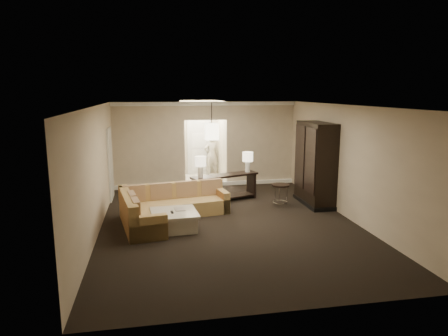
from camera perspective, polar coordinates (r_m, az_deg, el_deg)
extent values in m
plane|color=black|center=(9.69, 0.71, -7.90)|extent=(8.00, 8.00, 0.00)
cube|color=beige|center=(13.24, -2.60, 3.40)|extent=(6.00, 0.04, 2.80)
cube|color=beige|center=(5.58, 8.70, -7.20)|extent=(6.00, 0.04, 2.80)
cube|color=beige|center=(9.25, -17.83, -0.36)|extent=(0.04, 8.00, 2.80)
cube|color=beige|center=(10.33, 17.29, 0.80)|extent=(0.04, 8.00, 2.80)
cube|color=white|center=(9.18, 0.75, 8.88)|extent=(6.00, 8.00, 0.02)
cube|color=white|center=(13.08, -2.62, 9.15)|extent=(6.00, 0.10, 0.12)
cube|color=white|center=(13.43, -2.52, -2.31)|extent=(6.00, 0.10, 0.12)
cube|color=silver|center=(12.05, -15.93, 0.56)|extent=(0.05, 0.90, 2.10)
cube|color=beige|center=(14.46, -3.09, -1.61)|extent=(1.40, 2.00, 0.01)
cube|color=beige|center=(14.15, -5.96, 3.83)|extent=(0.04, 2.00, 2.80)
cube|color=beige|center=(14.32, -0.36, 3.98)|extent=(0.04, 2.00, 2.80)
cube|color=beige|center=(15.21, -3.62, 4.36)|extent=(1.40, 0.04, 2.80)
cube|color=silver|center=(15.22, -3.59, 3.03)|extent=(0.90, 0.05, 2.10)
cube|color=brown|center=(10.33, -6.97, -5.69)|extent=(2.81, 1.25, 0.38)
cube|color=brown|center=(9.19, -11.30, -7.93)|extent=(1.01, 1.38, 0.38)
cube|color=brown|center=(10.51, -7.39, -3.17)|extent=(2.71, 0.67, 0.42)
cube|color=brown|center=(9.47, -13.60, -4.95)|extent=(0.58, 2.17, 0.42)
cube|color=brown|center=(10.64, -0.32, -4.60)|extent=(0.31, 0.83, 0.56)
cube|color=brown|center=(8.66, -10.76, -8.47)|extent=(0.83, 0.31, 0.56)
cube|color=#916E4D|center=(10.30, -12.74, -3.53)|extent=(0.58, 0.24, 0.42)
cube|color=#916E4D|center=(10.40, -9.04, -3.26)|extent=(0.58, 0.24, 0.42)
cube|color=#916E4D|center=(10.54, -5.42, -2.98)|extent=(0.58, 0.24, 0.42)
cube|color=#916E4D|center=(10.72, -1.92, -2.69)|extent=(0.58, 0.24, 0.42)
cube|color=#916E4D|center=(9.56, -13.02, -4.66)|extent=(0.23, 0.56, 0.42)
cube|color=#916E4D|center=(8.96, -12.51, -5.69)|extent=(0.23, 0.56, 0.42)
cube|color=beige|center=(9.32, -7.12, -7.61)|extent=(1.00, 1.00, 0.35)
cube|color=beige|center=(9.26, -7.15, -6.40)|extent=(1.11, 1.11, 0.06)
cube|color=black|center=(9.19, -7.43, -6.26)|extent=(0.06, 0.17, 0.02)
cube|color=beige|center=(9.42, -6.33, -5.86)|extent=(0.25, 0.33, 0.01)
cube|color=black|center=(11.44, 0.12, -1.08)|extent=(2.05, 1.10, 0.05)
cube|color=black|center=(11.11, -3.98, -3.50)|extent=(0.21, 0.41, 0.73)
cube|color=black|center=(12.00, 3.92, -2.42)|extent=(0.21, 0.41, 0.73)
cube|color=black|center=(11.59, 0.12, -4.18)|extent=(1.95, 1.03, 0.04)
cube|color=black|center=(11.35, 12.99, 0.59)|extent=(0.63, 1.53, 2.30)
cube|color=black|center=(10.85, 12.23, 1.04)|extent=(0.03, 0.68, 1.75)
cube|color=black|center=(11.55, 10.79, 1.68)|extent=(0.03, 0.68, 1.75)
cube|color=black|center=(11.59, 12.76, -4.73)|extent=(0.68, 1.60, 0.11)
cylinder|color=black|center=(11.06, 8.08, -2.44)|extent=(0.49, 0.49, 0.04)
torus|color=silver|center=(11.18, 8.02, -4.84)|extent=(0.41, 0.41, 0.03)
cylinder|color=silver|center=(11.20, 8.95, -3.89)|extent=(0.03, 0.03, 0.58)
cylinder|color=silver|center=(11.25, 7.29, -3.78)|extent=(0.03, 0.03, 0.58)
cylinder|color=silver|center=(10.95, 7.88, -4.20)|extent=(0.03, 0.03, 0.58)
cylinder|color=white|center=(11.04, -3.38, -0.54)|extent=(0.15, 0.15, 0.32)
cylinder|color=beige|center=(10.99, -3.39, 0.98)|extent=(0.31, 0.31, 0.27)
cylinder|color=white|center=(11.80, 3.40, 0.20)|extent=(0.15, 0.15, 0.32)
cylinder|color=beige|center=(11.75, 3.42, 1.63)|extent=(0.31, 0.31, 0.27)
cylinder|color=black|center=(11.85, -1.78, 7.87)|extent=(0.02, 0.02, 0.60)
cube|color=#FFF2C6|center=(11.90, -1.77, 5.22)|extent=(0.38, 0.38, 0.48)
imported|color=beige|center=(14.94, -1.83, 2.14)|extent=(0.70, 0.56, 1.71)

